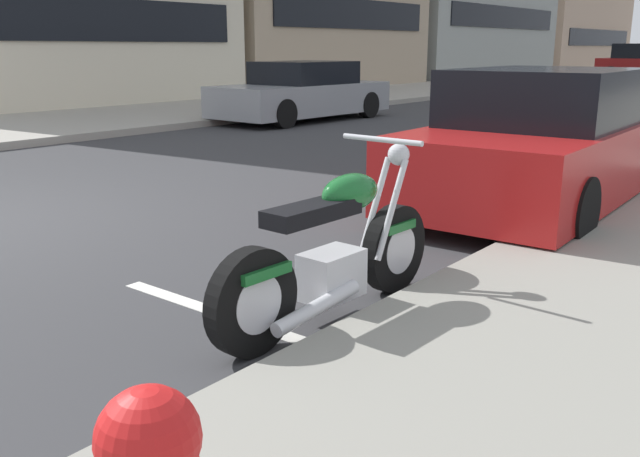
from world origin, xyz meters
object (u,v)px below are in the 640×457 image
object	(u,v)px
parked_motorcycle	(334,254)
car_opposite_curb	(302,93)
parked_car_behind_motorcycle	(547,144)
parked_car_second_in_row	(638,111)

from	to	relation	value
parked_motorcycle	car_opposite_curb	distance (m)	12.25
parked_car_behind_motorcycle	car_opposite_curb	bearing A→B (deg)	54.32
parked_motorcycle	parked_car_behind_motorcycle	distance (m)	4.01
car_opposite_curb	parked_car_second_in_row	bearing A→B (deg)	91.04
parked_car_behind_motorcycle	parked_car_second_in_row	size ratio (longest dim) A/B	1.06
parked_motorcycle	parked_car_second_in_row	size ratio (longest dim) A/B	0.47
parked_car_second_in_row	car_opposite_curb	xyz separation A→B (m)	(0.06, 7.42, 0.01)
parked_motorcycle	parked_car_second_in_row	world-z (taller)	parked_car_second_in_row
parked_car_second_in_row	parked_car_behind_motorcycle	bearing A→B (deg)	-173.34
parked_car_second_in_row	parked_motorcycle	bearing A→B (deg)	-174.10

